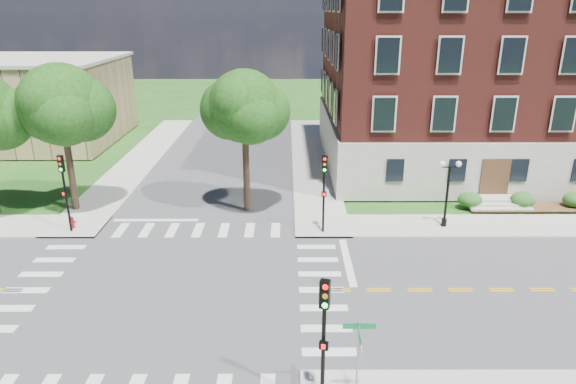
{
  "coord_description": "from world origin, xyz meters",
  "views": [
    {
      "loc": [
        5.51,
        -21.92,
        12.93
      ],
      "look_at": [
        5.57,
        5.3,
        3.2
      ],
      "focal_mm": 32.0,
      "sensor_mm": 36.0,
      "label": 1
    }
  ],
  "objects_px": {
    "traffic_signal_se": "(324,328)",
    "street_sign_pole": "(358,347)",
    "traffic_signal_nw": "(64,184)",
    "fire_hydrant": "(72,222)",
    "twin_lamp_west": "(448,190)",
    "traffic_signal_ne": "(324,184)"
  },
  "relations": [
    {
      "from": "traffic_signal_nw",
      "to": "traffic_signal_se",
      "type": "bearing_deg",
      "value": -45.37
    },
    {
      "from": "traffic_signal_nw",
      "to": "traffic_signal_ne",
      "type": "bearing_deg",
      "value": -0.41
    },
    {
      "from": "street_sign_pole",
      "to": "twin_lamp_west",
      "type": "bearing_deg",
      "value": 63.85
    },
    {
      "from": "traffic_signal_se",
      "to": "street_sign_pole",
      "type": "relative_size",
      "value": 1.55
    },
    {
      "from": "traffic_signal_ne",
      "to": "traffic_signal_nw",
      "type": "height_order",
      "value": "same"
    },
    {
      "from": "traffic_signal_se",
      "to": "twin_lamp_west",
      "type": "xyz_separation_m",
      "value": [
        8.62,
        15.32,
        -0.66
      ]
    },
    {
      "from": "traffic_signal_se",
      "to": "street_sign_pole",
      "type": "bearing_deg",
      "value": 8.65
    },
    {
      "from": "traffic_signal_ne",
      "to": "fire_hydrant",
      "type": "relative_size",
      "value": 6.4
    },
    {
      "from": "traffic_signal_se",
      "to": "traffic_signal_ne",
      "type": "distance_m",
      "value": 14.52
    },
    {
      "from": "traffic_signal_se",
      "to": "traffic_signal_nw",
      "type": "height_order",
      "value": "same"
    },
    {
      "from": "traffic_signal_se",
      "to": "traffic_signal_ne",
      "type": "relative_size",
      "value": 1.0
    },
    {
      "from": "twin_lamp_west",
      "to": "traffic_signal_ne",
      "type": "bearing_deg",
      "value": -173.74
    },
    {
      "from": "traffic_signal_ne",
      "to": "street_sign_pole",
      "type": "relative_size",
      "value": 1.55
    },
    {
      "from": "traffic_signal_se",
      "to": "traffic_signal_ne",
      "type": "bearing_deg",
      "value": 86.06
    },
    {
      "from": "traffic_signal_nw",
      "to": "street_sign_pole",
      "type": "height_order",
      "value": "traffic_signal_nw"
    },
    {
      "from": "traffic_signal_se",
      "to": "street_sign_pole",
      "type": "height_order",
      "value": "traffic_signal_se"
    },
    {
      "from": "traffic_signal_se",
      "to": "twin_lamp_west",
      "type": "bearing_deg",
      "value": 60.63
    },
    {
      "from": "traffic_signal_nw",
      "to": "street_sign_pole",
      "type": "relative_size",
      "value": 1.55
    },
    {
      "from": "traffic_signal_se",
      "to": "street_sign_pole",
      "type": "distance_m",
      "value": 1.49
    },
    {
      "from": "traffic_signal_nw",
      "to": "fire_hydrant",
      "type": "xyz_separation_m",
      "value": [
        -0.12,
        0.52,
        -2.72
      ]
    },
    {
      "from": "street_sign_pole",
      "to": "fire_hydrant",
      "type": "relative_size",
      "value": 4.13
    },
    {
      "from": "traffic_signal_nw",
      "to": "fire_hydrant",
      "type": "bearing_deg",
      "value": 102.6
    }
  ]
}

